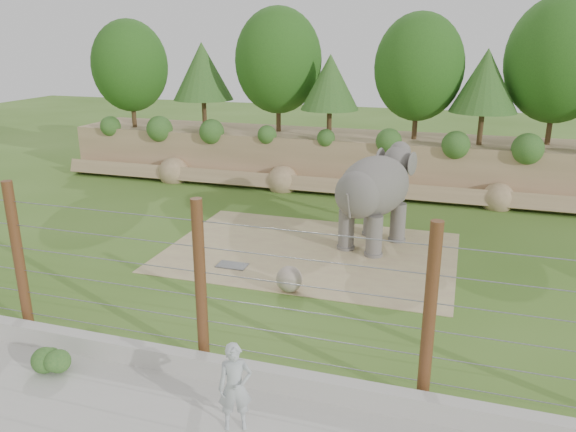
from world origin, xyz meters
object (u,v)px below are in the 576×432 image
(stone_ball, at_px, (289,279))
(zookeeper, at_px, (235,387))
(barrier_fence, at_px, (201,284))
(elephant, at_px, (374,200))

(stone_ball, xyz_separation_m, zookeeper, (0.83, -6.10, 0.50))
(barrier_fence, height_order, zookeeper, barrier_fence)
(elephant, distance_m, stone_ball, 5.13)
(stone_ball, bearing_deg, elephant, 70.00)
(zookeeper, bearing_deg, barrier_fence, 106.30)
(elephant, distance_m, barrier_fence, 9.20)
(elephant, xyz_separation_m, zookeeper, (-0.86, -10.76, -0.80))
(elephant, relative_size, zookeeper, 2.34)
(stone_ball, relative_size, barrier_fence, 0.04)
(stone_ball, distance_m, barrier_fence, 4.55)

